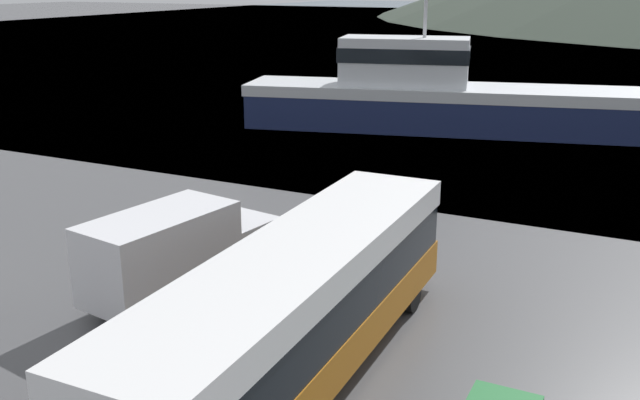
{
  "coord_description": "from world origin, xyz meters",
  "views": [
    {
      "loc": [
        5.16,
        -4.86,
        8.41
      ],
      "look_at": [
        -3.9,
        13.55,
        2.0
      ],
      "focal_mm": 40.0,
      "sensor_mm": 36.0,
      "label": 1
    }
  ],
  "objects_px": {
    "small_boat": "(528,109)",
    "tour_bus": "(300,305)",
    "delivery_van": "(177,249)",
    "fishing_boat": "(435,96)"
  },
  "relations": [
    {
      "from": "small_boat",
      "to": "tour_bus",
      "type": "bearing_deg",
      "value": -12.33
    },
    {
      "from": "delivery_van",
      "to": "small_boat",
      "type": "distance_m",
      "value": 31.4
    },
    {
      "from": "fishing_boat",
      "to": "tour_bus",
      "type": "bearing_deg",
      "value": -2.07
    },
    {
      "from": "delivery_van",
      "to": "fishing_boat",
      "type": "relative_size",
      "value": 0.27
    },
    {
      "from": "small_boat",
      "to": "delivery_van",
      "type": "bearing_deg",
      "value": -21.47
    },
    {
      "from": "tour_bus",
      "to": "delivery_van",
      "type": "distance_m",
      "value": 5.66
    },
    {
      "from": "delivery_van",
      "to": "fishing_boat",
      "type": "bearing_deg",
      "value": 100.14
    },
    {
      "from": "tour_bus",
      "to": "fishing_boat",
      "type": "relative_size",
      "value": 0.53
    },
    {
      "from": "delivery_van",
      "to": "small_boat",
      "type": "bearing_deg",
      "value": 92.26
    },
    {
      "from": "delivery_van",
      "to": "tour_bus",
      "type": "bearing_deg",
      "value": -16.56
    }
  ]
}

